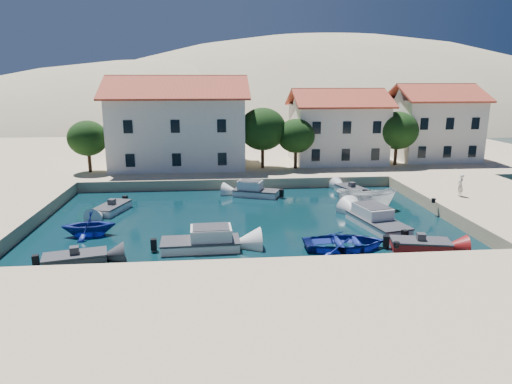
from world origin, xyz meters
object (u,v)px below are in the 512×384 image
building_right (433,121)px  cabin_cruiser_east (377,221)px  boat_east (365,208)px  pedestrian (460,185)px  building_left (178,121)px  cabin_cruiser_south (200,242)px  rowboat_south (344,248)px  building_mid (337,125)px

building_right → cabin_cruiser_east: bearing=-123.0°
boat_east → pedestrian: size_ratio=2.60×
building_left → cabin_cruiser_south: building_left is taller
cabin_cruiser_south → rowboat_south: (8.98, -0.70, -0.48)m
cabin_cruiser_east → pedestrian: bearing=-75.0°
cabin_cruiser_south → cabin_cruiser_east: size_ratio=0.84×
building_left → boat_east: size_ratio=3.09×
boat_east → pedestrian: bearing=-79.3°
cabin_cruiser_east → pedestrian: 9.60m
building_left → building_mid: building_left is taller
rowboat_south → pedestrian: size_ratio=2.83×
building_mid → building_right: (12.00, 1.00, 0.25)m
cabin_cruiser_east → pedestrian: (8.44, 4.34, 1.44)m
cabin_cruiser_south → rowboat_south: bearing=-6.4°
building_mid → boat_east: 17.42m
building_mid → pedestrian: bearing=-71.5°
building_left → boat_east: (16.12, -15.52, -5.94)m
cabin_cruiser_east → pedestrian: pedestrian is taller
building_right → building_left: bearing=-176.2°
building_mid → pedestrian: building_mid is taller
cabin_cruiser_south → cabin_cruiser_east: same height
building_right → pedestrian: bearing=-108.9°
rowboat_south → cabin_cruiser_east: 5.29m
building_mid → boat_east: (-1.88, -16.52, -5.22)m
building_left → building_mid: size_ratio=1.40×
building_right → building_mid: bearing=-175.2°
building_right → cabin_cruiser_south: size_ratio=1.92×
building_mid → cabin_cruiser_south: building_mid is taller
building_left → building_right: (30.00, 2.00, -0.46)m
pedestrian → rowboat_south: bearing=-2.8°
building_left → rowboat_south: bearing=-64.2°
rowboat_south → boat_east: (4.31, 8.97, 0.00)m
building_left → cabin_cruiser_east: bearing=-53.3°
rowboat_south → pedestrian: 14.66m
rowboat_south → pedestrian: pedestrian is taller
boat_east → cabin_cruiser_south: bearing=137.9°
boat_east → cabin_cruiser_east: bearing=-172.9°
building_left → cabin_cruiser_east: (15.33, -20.56, -5.46)m
building_mid → rowboat_south: bearing=-103.6°
building_right → cabin_cruiser_south: building_right is taller
cabin_cruiser_south → boat_east: size_ratio=1.04×
rowboat_south → pedestrian: (11.96, 8.26, 1.91)m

